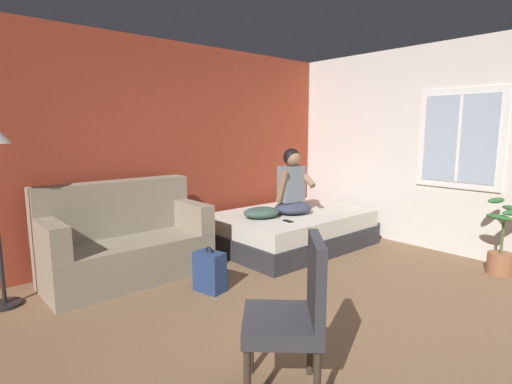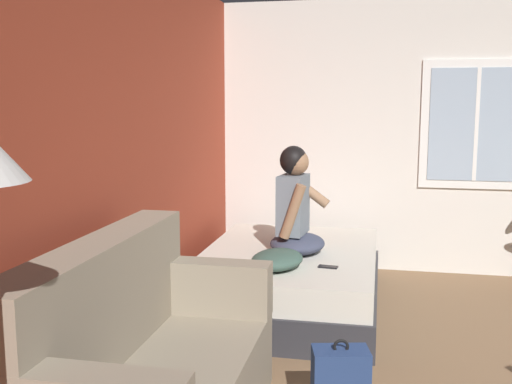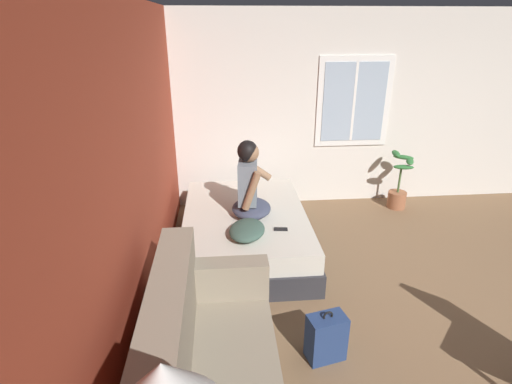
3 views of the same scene
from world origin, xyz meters
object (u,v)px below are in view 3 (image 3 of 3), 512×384
object	(u,v)px
backpack	(325,337)
potted_plant	(398,188)
bed	(245,231)
person_seated	(250,186)
throw_pillow	(247,230)
couch	(208,375)
cell_phone	(281,229)

from	to	relation	value
backpack	potted_plant	bearing A→B (deg)	-32.87
bed	backpack	distance (m)	1.83
bed	person_seated	size ratio (longest dim) A/B	2.37
bed	throw_pillow	bearing A→B (deg)	178.99
couch	backpack	bearing A→B (deg)	-62.61
person_seated	cell_phone	xyz separation A→B (m)	(-0.39, -0.30, -0.35)
person_seated	throw_pillow	distance (m)	0.57
potted_plant	couch	bearing A→B (deg)	140.03
throw_pillow	person_seated	bearing A→B (deg)	-7.43
couch	cell_phone	bearing A→B (deg)	-22.64
throw_pillow	potted_plant	xyz separation A→B (m)	(1.52, -2.29, -0.25)
person_seated	backpack	distance (m)	1.86
bed	person_seated	bearing A→B (deg)	-141.53
couch	throw_pillow	world-z (taller)	couch
backpack	cell_phone	distance (m)	1.33
bed	potted_plant	bearing A→B (deg)	-67.24
couch	backpack	xyz separation A→B (m)	(0.47, -0.92, -0.20)
person_seated	throw_pillow	xyz separation A→B (m)	(-0.49, 0.06, -0.29)
couch	throw_pillow	distance (m)	1.70
couch	cell_phone	distance (m)	1.91
throw_pillow	cell_phone	size ratio (longest dim) A/B	3.33
backpack	cell_phone	xyz separation A→B (m)	(1.29, 0.18, 0.29)
cell_phone	potted_plant	bearing A→B (deg)	132.91
backpack	throw_pillow	distance (m)	1.35
bed	cell_phone	size ratio (longest dim) A/B	14.40
bed	couch	size ratio (longest dim) A/B	1.22
cell_phone	couch	bearing A→B (deg)	-15.96
couch	potted_plant	xyz separation A→B (m)	(3.18, -2.66, -0.09)
couch	backpack	size ratio (longest dim) A/B	3.72
person_seated	potted_plant	bearing A→B (deg)	-65.27
throw_pillow	cell_phone	distance (m)	0.39
backpack	throw_pillow	bearing A→B (deg)	24.87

